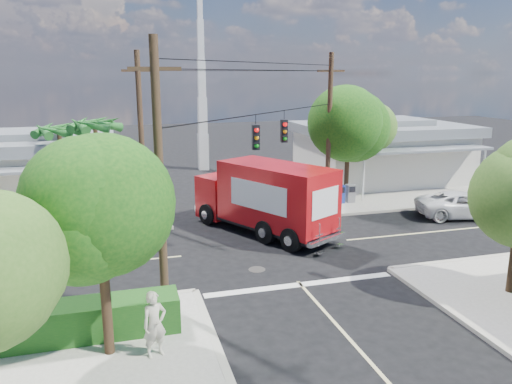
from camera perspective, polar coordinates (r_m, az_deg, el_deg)
name	(u,v)px	position (r m, az deg, el deg)	size (l,w,h in m)	color
ground	(268,248)	(23.22, 1.35, -6.39)	(120.00, 120.00, 0.00)	black
sidewalk_ne	(367,184)	(37.01, 12.58, 0.92)	(14.12, 14.12, 0.14)	#9B968C
sidewalk_nw	(45,205)	(33.00, -22.98, -1.35)	(14.12, 14.12, 0.14)	#9B968C
road_markings	(278,259)	(21.91, 2.49, -7.63)	(32.00, 32.00, 0.01)	beige
building_ne	(381,150)	(38.32, 14.14, 4.68)	(11.80, 10.20, 4.50)	silver
building_nw	(25,166)	(34.27, -24.86, 2.67)	(10.80, 10.20, 4.30)	beige
radio_tower	(202,101)	(41.52, -6.19, 10.26)	(0.80, 0.80, 17.00)	silver
tree_sw_front	(99,211)	(13.81, -17.46, -2.05)	(3.88, 3.78, 6.03)	#422D1C
tree_ne_front	(349,126)	(30.98, 10.59, 7.44)	(4.21, 4.14, 6.66)	#422D1C
tree_ne_back	(370,130)	(34.18, 12.86, 6.89)	(3.77, 3.66, 5.82)	#422D1C
palm_nw_front	(95,127)	(28.54, -17.91, 7.09)	(3.01, 3.08, 5.59)	#422D1C
palm_nw_back	(59,132)	(30.20, -21.59, 6.40)	(3.01, 3.08, 5.19)	#422D1C
utility_poles	(225,144)	(23.22, -3.51, 5.48)	(12.00, 10.68, 9.00)	#473321
picket_fence	(82,309)	(16.94, -19.23, -12.49)	(5.94, 0.06, 1.00)	silver
hedge_sw	(74,321)	(16.23, -20.11, -13.70)	(6.20, 1.20, 1.10)	#154816
vending_boxes	(340,194)	(30.86, 9.54, -0.23)	(1.90, 0.50, 1.10)	#B00F13
delivery_truck	(265,198)	(24.89, 1.07, -0.66)	(6.09, 8.39, 3.58)	black
parked_car	(464,205)	(30.22, 22.66, -1.34)	(2.37, 5.13, 1.43)	silver
pedestrian	(155,324)	(14.56, -11.52, -14.58)	(0.70, 0.46, 1.91)	beige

